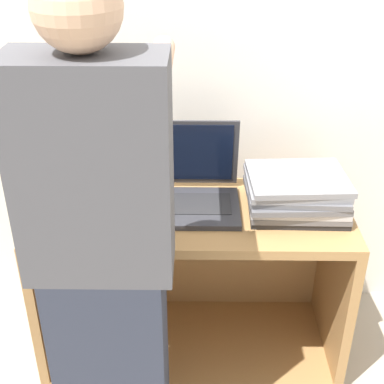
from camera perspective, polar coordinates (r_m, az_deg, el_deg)
name	(u,v)px	position (r m, az deg, el deg)	size (l,w,h in m)	color
wall_back	(193,40)	(2.10, 0.16, 15.90)	(8.00, 0.05, 2.40)	silver
cart	(192,271)	(2.21, 0.05, -8.47)	(1.17, 0.51, 0.67)	#A87A47
laptop_open	(192,189)	(1.99, 0.05, 0.32)	(0.35, 0.33, 0.30)	#333338
laptop_stack_left	(88,192)	(1.98, -11.03, 0.00)	(0.37, 0.30, 0.15)	slate
laptop_stack_right	(296,193)	(1.97, 11.05, -0.13)	(0.37, 0.30, 0.15)	#232326
person	(103,258)	(1.54, -9.47, -6.99)	(0.40, 0.52, 1.58)	#2D3342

